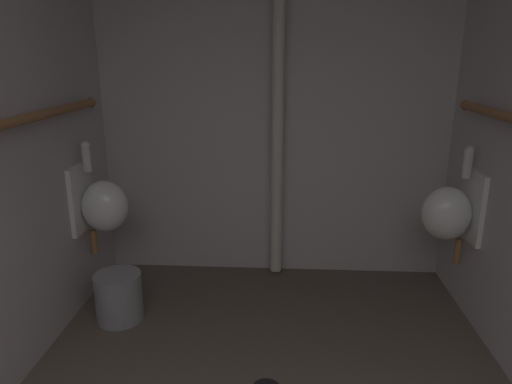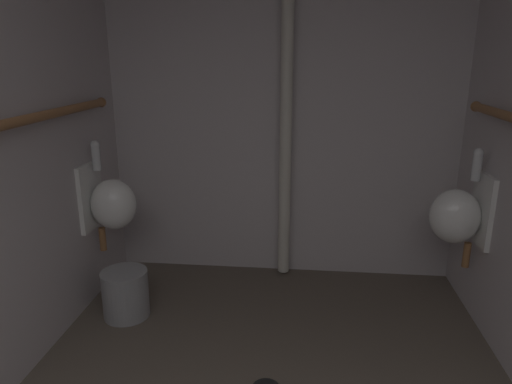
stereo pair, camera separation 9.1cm
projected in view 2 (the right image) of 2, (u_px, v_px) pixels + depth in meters
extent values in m
cube|color=#BFB6B8|center=(284.00, 99.00, 3.34)|extent=(2.62, 0.06, 2.62)
ellipsoid|color=white|center=(114.00, 204.00, 3.09)|extent=(0.30, 0.26, 0.34)
cube|color=white|center=(90.00, 196.00, 3.09)|extent=(0.03, 0.30, 0.44)
cylinder|color=silver|center=(96.00, 158.00, 3.01)|extent=(0.06, 0.06, 0.16)
sphere|color=silver|center=(95.00, 145.00, 2.99)|extent=(0.06, 0.06, 0.06)
cylinder|color=#936038|center=(103.00, 239.00, 3.17)|extent=(0.04, 0.04, 0.16)
ellipsoid|color=white|center=(455.00, 216.00, 2.86)|extent=(0.30, 0.26, 0.34)
cube|color=white|center=(482.00, 209.00, 2.83)|extent=(0.03, 0.30, 0.44)
cylinder|color=silver|center=(477.00, 167.00, 2.76)|extent=(0.06, 0.06, 0.16)
sphere|color=silver|center=(479.00, 153.00, 2.74)|extent=(0.06, 0.06, 0.06)
cylinder|color=#936038|center=(466.00, 255.00, 2.92)|extent=(0.04, 0.04, 0.16)
sphere|color=#936038|center=(101.00, 102.00, 3.11)|extent=(0.06, 0.06, 0.06)
sphere|color=#936038|center=(476.00, 106.00, 2.86)|extent=(0.06, 0.06, 0.06)
cylinder|color=beige|center=(286.00, 100.00, 3.23)|extent=(0.08, 0.08, 2.57)
cylinder|color=gray|center=(126.00, 294.00, 2.98)|extent=(0.29, 0.29, 0.31)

